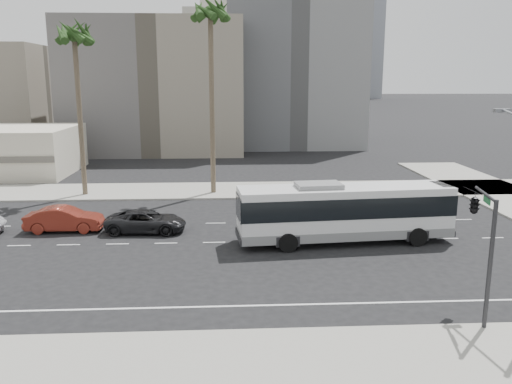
{
  "coord_description": "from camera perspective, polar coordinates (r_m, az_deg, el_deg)",
  "views": [
    {
      "loc": [
        -2.06,
        -31.4,
        10.01
      ],
      "look_at": [
        -0.14,
        4.0,
        2.36
      ],
      "focal_mm": 36.55,
      "sensor_mm": 36.0,
      "label": 1
    }
  ],
  "objects": [
    {
      "name": "car_a",
      "position": [
        35.69,
        -11.96,
        -3.15
      ],
      "size": [
        2.72,
        5.44,
        1.48
      ],
      "primitive_type": "imported",
      "rotation": [
        0.0,
        0.0,
        1.52
      ],
      "color": "black",
      "rests_on": "ground"
    },
    {
      "name": "ground",
      "position": [
        33.02,
        0.62,
        -5.47
      ],
      "size": [
        700.0,
        700.0,
        0.0
      ],
      "primitive_type": "plane",
      "color": "black",
      "rests_on": "ground"
    },
    {
      "name": "highrise_right",
      "position": [
        266.78,
        7.41,
        17.46
      ],
      "size": [
        26.0,
        26.0,
        70.0
      ],
      "primitive_type": "cube",
      "color": "slate",
      "rests_on": "ground"
    },
    {
      "name": "car_b",
      "position": [
        37.37,
        -20.22,
        -2.8
      ],
      "size": [
        1.8,
        5.09,
        1.67
      ],
      "primitive_type": "imported",
      "rotation": [
        0.0,
        0.0,
        1.58
      ],
      "color": "maroon",
      "rests_on": "ground"
    },
    {
      "name": "sidewalk_north",
      "position": [
        47.99,
        -0.58,
        0.23
      ],
      "size": [
        120.0,
        7.0,
        0.15
      ],
      "primitive_type": "cube",
      "color": "gray",
      "rests_on": "ground"
    },
    {
      "name": "highrise_far",
      "position": [
        300.84,
        11.19,
        15.77
      ],
      "size": [
        22.0,
        22.0,
        60.0
      ],
      "primitive_type": "cube",
      "color": "slate",
      "rests_on": "ground"
    },
    {
      "name": "midrise_gray_center",
      "position": [
        84.06,
        3.89,
        14.19
      ],
      "size": [
        20.0,
        20.0,
        26.0
      ],
      "primitive_type": "cube",
      "color": "#5D5E61",
      "rests_on": "ground"
    },
    {
      "name": "sidewalk_south",
      "position": [
        18.86,
        3.86,
        -19.64
      ],
      "size": [
        120.0,
        7.0,
        0.15
      ],
      "primitive_type": "cube",
      "color": "gray",
      "rests_on": "ground"
    },
    {
      "name": "traffic_signal",
      "position": [
        24.77,
        22.97,
        -1.5
      ],
      "size": [
        2.55,
        3.45,
        5.48
      ],
      "rotation": [
        0.0,
        0.0,
        -0.2
      ],
      "color": "#262628",
      "rests_on": "ground"
    },
    {
      "name": "palm_near",
      "position": [
        46.1,
        -5.01,
        18.61
      ],
      "size": [
        4.99,
        4.99,
        16.79
      ],
      "rotation": [
        0.0,
        0.0,
        -0.11
      ],
      "color": "brown",
      "rests_on": "ground"
    },
    {
      "name": "midrise_beige_west",
      "position": [
        77.05,
        -10.72,
        11.22
      ],
      "size": [
        24.0,
        18.0,
        18.0
      ],
      "primitive_type": "cube",
      "color": "#65615C",
      "rests_on": "ground"
    },
    {
      "name": "civic_tower",
      "position": [
        282.87,
        -3.23,
        18.01
      ],
      "size": [
        42.0,
        42.0,
        129.0
      ],
      "color": "beige",
      "rests_on": "ground"
    },
    {
      "name": "city_bus",
      "position": [
        32.95,
        9.69,
        -2.05
      ],
      "size": [
        13.53,
        4.15,
        3.83
      ],
      "rotation": [
        0.0,
        0.0,
        0.09
      ],
      "color": "silver",
      "rests_on": "ground"
    },
    {
      "name": "palm_mid",
      "position": [
        47.42,
        -19.25,
        15.52
      ],
      "size": [
        4.79,
        4.79,
        14.8
      ],
      "rotation": [
        0.0,
        0.0,
        -0.05
      ],
      "color": "brown",
      "rests_on": "ground"
    }
  ]
}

